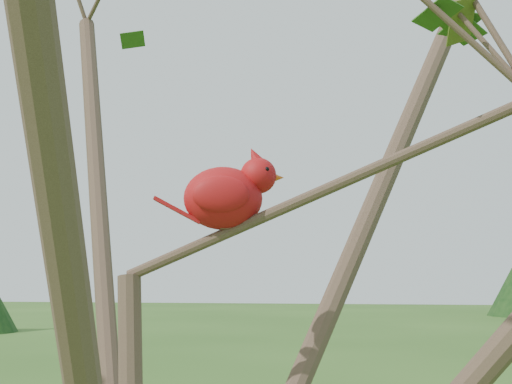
% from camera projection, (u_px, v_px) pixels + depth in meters
% --- Properties ---
extents(crabapple_tree, '(2.35, 2.05, 2.95)m').
position_uv_depth(crabapple_tree, '(157.00, 153.00, 1.09)').
color(crabapple_tree, '#3A2A1F').
rests_on(crabapple_tree, ground).
extents(cardinal, '(0.20, 0.12, 0.14)m').
position_uv_depth(cardinal, '(228.00, 195.00, 1.19)').
color(cardinal, '#B5150F').
rests_on(cardinal, ground).
extents(distant_trees, '(41.59, 17.58, 3.16)m').
position_uv_depth(distant_trees, '(246.00, 283.00, 24.51)').
color(distant_trees, '#3A2A1F').
rests_on(distant_trees, ground).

